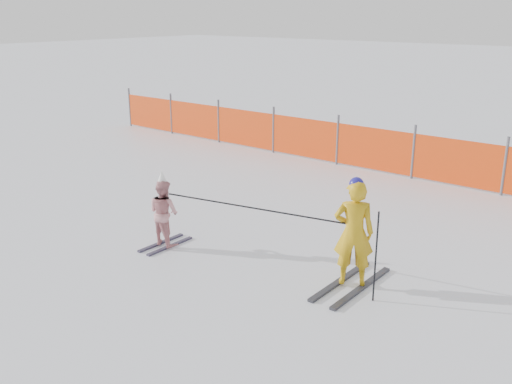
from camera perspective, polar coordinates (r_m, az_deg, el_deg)
ground at (r=8.87m, az=-2.04°, el=-6.93°), size 120.00×120.00×0.00m
adult at (r=7.93m, az=9.74°, el=-4.12°), size 0.66×1.55×1.59m
child at (r=9.35m, az=-9.21°, el=-1.97°), size 0.53×0.96×1.28m
ski_poles at (r=8.15m, az=2.93°, el=-2.94°), size 3.45×0.63×1.26m
safety_fence at (r=14.44m, az=7.64°, el=4.99°), size 15.89×0.06×1.25m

